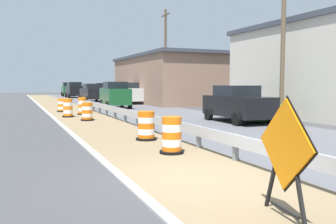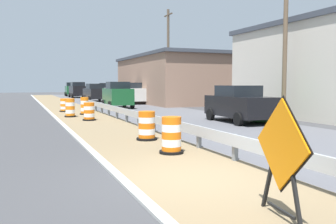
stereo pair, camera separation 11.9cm
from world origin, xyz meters
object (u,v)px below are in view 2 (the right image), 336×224
car_lead_far_lane (95,93)px  traffic_barrel_close (147,127)px  traffic_barrel_farther (85,107)px  car_trailing_near_lane (239,104)px  traffic_barrel_mid (89,112)px  utility_pole_mid (168,56)px  traffic_barrel_far (70,109)px  utility_pole_near (285,32)px  warning_sign_diamond (281,151)px  car_distant_a (108,91)px  car_distant_b (118,95)px  traffic_barrel_farthest (65,106)px  car_lead_near_lane (78,90)px  car_trailing_far_lane (71,89)px  car_mid_far_lane (136,93)px  traffic_barrel_nearest (171,137)px

car_lead_far_lane → traffic_barrel_close: bearing=170.5°
traffic_barrel_farther → car_trailing_near_lane: car_trailing_near_lane is taller
car_lead_far_lane → traffic_barrel_mid: bearing=166.1°
utility_pole_mid → traffic_barrel_farther: bearing=-139.2°
traffic_barrel_close → traffic_barrel_far: size_ratio=0.93×
traffic_barrel_close → traffic_barrel_farther: (-0.27, 11.54, 0.05)m
traffic_barrel_close → utility_pole_mid: (8.95, 19.51, 4.17)m
car_lead_far_lane → utility_pole_near: bearing=-170.0°
traffic_barrel_mid → utility_pole_near: (9.74, -4.18, 4.31)m
warning_sign_diamond → utility_pole_near: 15.35m
car_distant_a → car_distant_b: car_distant_b is taller
traffic_barrel_farthest → car_distant_b: (4.51, 2.37, 0.65)m
traffic_barrel_farthest → utility_pole_mid: size_ratio=0.11×
warning_sign_diamond → utility_pole_near: (9.67, 11.32, 3.72)m
traffic_barrel_mid → car_trailing_near_lane: bearing=-28.3°
car_lead_near_lane → car_trailing_near_lane: bearing=-176.2°
traffic_barrel_far → car_trailing_far_lane: bearing=82.4°
car_mid_far_lane → traffic_barrel_close: bearing=-16.8°
traffic_barrel_farther → car_trailing_near_lane: bearing=-49.0°
car_lead_near_lane → utility_pole_near: bearing=-172.2°
warning_sign_diamond → utility_pole_mid: size_ratio=0.21×
car_lead_near_lane → traffic_barrel_nearest: bearing=174.4°
traffic_barrel_mid → traffic_barrel_far: traffic_barrel_far is taller
traffic_barrel_farther → car_distant_a: size_ratio=0.25×
traffic_barrel_close → car_lead_far_lane: bearing=82.6°
traffic_barrel_nearest → traffic_barrel_farthest: traffic_barrel_nearest is taller
car_trailing_near_lane → utility_pole_near: utility_pole_near is taller
traffic_barrel_mid → traffic_barrel_close: bearing=-84.9°
traffic_barrel_mid → car_mid_far_lane: 16.61m
car_distant_b → utility_pole_near: bearing=-154.9°
traffic_barrel_far → traffic_barrel_farthest: (0.17, 4.33, -0.08)m
car_trailing_near_lane → car_distant_a: (0.30, 31.32, 0.08)m
car_distant_a → warning_sign_diamond: bearing=-9.9°
traffic_barrel_nearest → traffic_barrel_mid: traffic_barrel_nearest is taller
traffic_barrel_nearest → car_distant_a: 38.37m
traffic_barrel_farthest → utility_pole_near: (10.26, -11.02, 4.32)m
car_trailing_near_lane → car_lead_far_lane: 24.88m
utility_pole_near → traffic_barrel_far: bearing=147.3°
traffic_barrel_mid → car_mid_far_lane: car_mid_far_lane is taller
warning_sign_diamond → traffic_barrel_farther: bearing=-82.7°
car_distant_b → traffic_barrel_mid: bearing=158.4°
traffic_barrel_close → utility_pole_near: bearing=20.9°
utility_pole_mid → traffic_barrel_farthest: bearing=-153.6°
utility_pole_mid → car_distant_b: bearing=-154.7°
traffic_barrel_far → car_lead_near_lane: bearing=80.7°
warning_sign_diamond → utility_pole_mid: 29.22m
car_lead_near_lane → traffic_barrel_farthest: bearing=169.0°
traffic_barrel_close → utility_pole_mid: bearing=65.4°
utility_pole_mid → traffic_barrel_mid: bearing=-129.1°
traffic_barrel_nearest → car_lead_near_lane: car_lead_near_lane is taller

